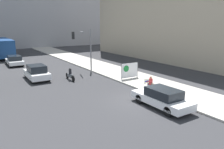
{
  "coord_description": "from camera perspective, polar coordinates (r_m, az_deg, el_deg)",
  "views": [
    {
      "loc": [
        -10.26,
        -11.69,
        5.61
      ],
      "look_at": [
        -0.87,
        3.05,
        1.58
      ],
      "focal_mm": 35.0,
      "sensor_mm": 36.0,
      "label": 1
    }
  ],
  "objects": [
    {
      "name": "protest_banner",
      "position": [
        22.49,
        4.61,
        1.09
      ],
      "size": [
        2.11,
        0.06,
        1.61
      ],
      "color": "slate",
      "rests_on": "sidewalk_curb"
    },
    {
      "name": "car_on_road_midblock",
      "position": [
        33.43,
        -24.12,
        3.38
      ],
      "size": [
        1.87,
        4.46,
        1.36
      ],
      "color": "white",
      "rests_on": "ground_plane"
    },
    {
      "name": "parked_car_curbside",
      "position": [
        15.45,
        12.91,
        -5.93
      ],
      "size": [
        1.77,
        4.51,
        1.37
      ],
      "color": "white",
      "rests_on": "ground_plane"
    },
    {
      "name": "sidewalk_curb",
      "position": [
        30.67,
        -4.66,
        2.53
      ],
      "size": [
        4.49,
        90.0,
        0.14
      ],
      "primitive_type": "cube",
      "color": "#A8A399",
      "rests_on": "ground_plane"
    },
    {
      "name": "traffic_light_pole",
      "position": [
        26.39,
        -7.38,
        8.15
      ],
      "size": [
        2.24,
        2.0,
        4.92
      ],
      "color": "slate",
      "rests_on": "sidewalk_curb"
    },
    {
      "name": "motorcycle_on_road",
      "position": [
        22.8,
        -10.88,
        -0.1
      ],
      "size": [
        0.28,
        2.22,
        1.26
      ],
      "color": "#565B60",
      "rests_on": "ground_plane"
    },
    {
      "name": "car_on_road_nearest",
      "position": [
        23.86,
        -19.08,
        0.52
      ],
      "size": [
        1.86,
        4.21,
        1.53
      ],
      "color": "white",
      "rests_on": "ground_plane"
    },
    {
      "name": "seated_protester",
      "position": [
        18.61,
        10.17,
        -2.18
      ],
      "size": [
        0.99,
        0.77,
        1.23
      ],
      "rotation": [
        0.0,
        0.0,
        -0.29
      ],
      "color": "#474C56",
      "rests_on": "sidewalk_curb"
    },
    {
      "name": "ground_plane",
      "position": [
        16.54,
        8.31,
        -6.99
      ],
      "size": [
        160.0,
        160.0,
        0.0
      ],
      "primitive_type": "plane",
      "color": "#303033"
    },
    {
      "name": "city_bus_on_road",
      "position": [
        42.54,
        -26.75,
        6.5
      ],
      "size": [
        2.6,
        11.15,
        3.17
      ],
      "color": "navy",
      "rests_on": "ground_plane"
    }
  ]
}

